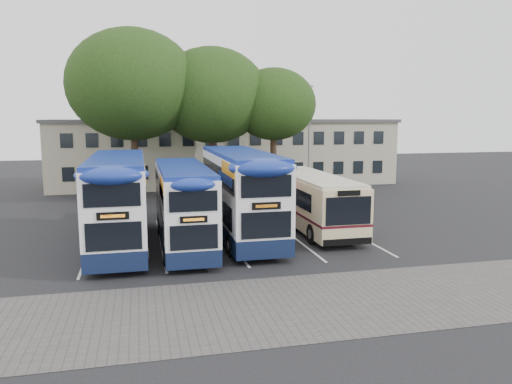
{
  "coord_description": "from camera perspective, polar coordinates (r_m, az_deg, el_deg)",
  "views": [
    {
      "loc": [
        -8.21,
        -20.66,
        6.4
      ],
      "look_at": [
        -2.18,
        5.0,
        2.44
      ],
      "focal_mm": 35.0,
      "sensor_mm": 36.0,
      "label": 1
    }
  ],
  "objects": [
    {
      "name": "paving_strip",
      "position": [
        18.02,
        8.04,
        -12.34
      ],
      "size": [
        40.0,
        6.0,
        0.01
      ],
      "primitive_type": "cube",
      "color": "#595654",
      "rests_on": "ground"
    },
    {
      "name": "bus_single",
      "position": [
        29.1,
        6.31,
        -0.66
      ],
      "size": [
        2.67,
        10.5,
        3.13
      ],
      "color": "beige",
      "rests_on": "ground"
    },
    {
      "name": "lamp_post",
      "position": [
        43.07,
        6.11,
        6.74
      ],
      "size": [
        0.25,
        1.05,
        9.06
      ],
      "color": "gray",
      "rests_on": "ground"
    },
    {
      "name": "ground",
      "position": [
        23.14,
        8.2,
        -7.61
      ],
      "size": [
        120.0,
        120.0,
        0.0
      ],
      "primitive_type": "plane",
      "color": "black",
      "rests_on": "ground"
    },
    {
      "name": "tree_left",
      "position": [
        38.14,
        -13.95,
        11.8
      ],
      "size": [
        9.5,
        9.5,
        12.79
      ],
      "color": "black",
      "rests_on": "ground"
    },
    {
      "name": "bus_dd_right",
      "position": [
        26.59,
        -1.79,
        0.19
      ],
      "size": [
        2.68,
        11.07,
        4.61
      ],
      "color": "#101C3D",
      "rests_on": "ground"
    },
    {
      "name": "bay_lines",
      "position": [
        26.82,
        -3.27,
        -5.27
      ],
      "size": [
        14.12,
        11.0,
        0.01
      ],
      "color": "silver",
      "rests_on": "ground"
    },
    {
      "name": "bus_dd_mid",
      "position": [
        24.97,
        -8.33,
        -1.16
      ],
      "size": [
        2.36,
        9.73,
        4.05
      ],
      "color": "#101C3D",
      "rests_on": "ground"
    },
    {
      "name": "tree_right",
      "position": [
        39.1,
        2.03,
        9.96
      ],
      "size": [
        6.54,
        6.54,
        10.18
      ],
      "color": "black",
      "rests_on": "ground"
    },
    {
      "name": "bus_dd_left",
      "position": [
        25.53,
        -15.46,
        -0.61
      ],
      "size": [
        2.62,
        10.81,
        4.5
      ],
      "color": "#101C3D",
      "rests_on": "ground"
    },
    {
      "name": "tree_mid",
      "position": [
        38.9,
        -5.1,
        10.93
      ],
      "size": [
        8.56,
        8.56,
        11.7
      ],
      "color": "black",
      "rests_on": "ground"
    },
    {
      "name": "depot_building",
      "position": [
        48.46,
        -3.44,
        4.68
      ],
      "size": [
        32.4,
        8.4,
        6.2
      ],
      "color": "#B3AB90",
      "rests_on": "ground"
    }
  ]
}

